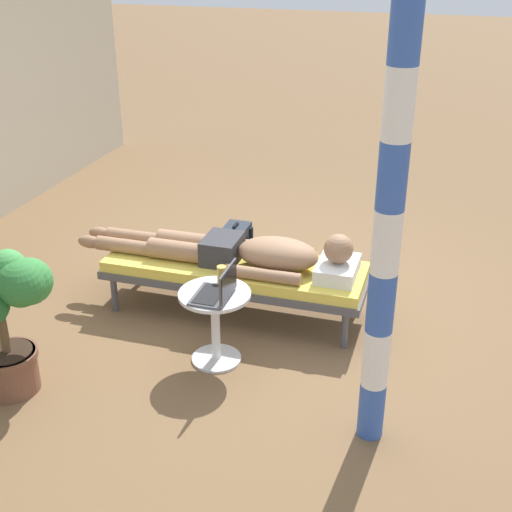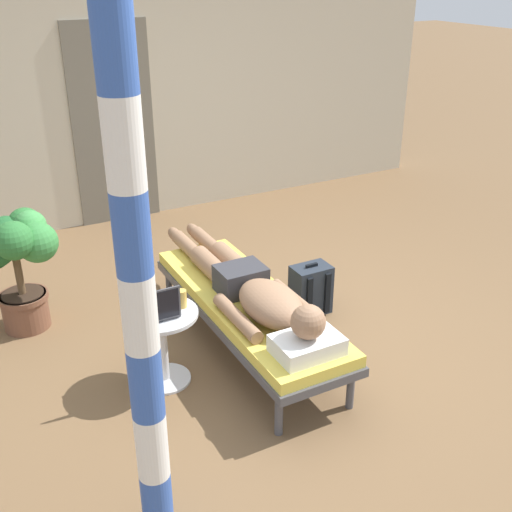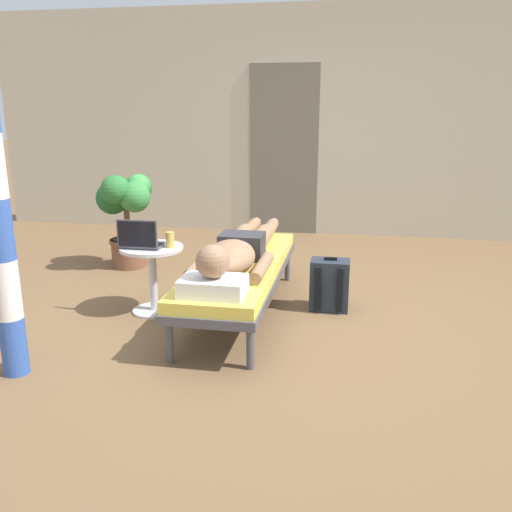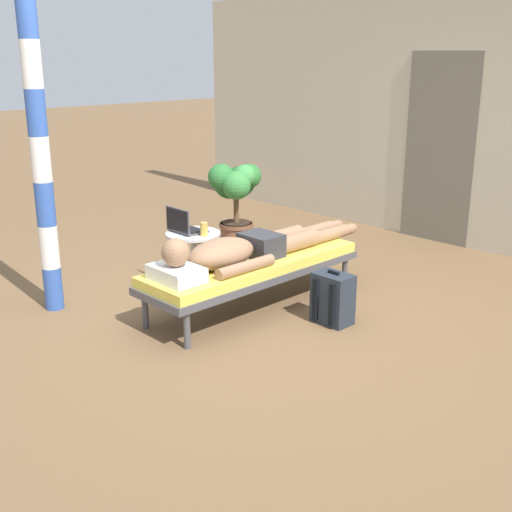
% 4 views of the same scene
% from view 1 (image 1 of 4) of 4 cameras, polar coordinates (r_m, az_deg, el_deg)
% --- Properties ---
extents(ground_plane, '(40.00, 40.00, 0.00)m').
position_cam_1_polar(ground_plane, '(5.50, 0.27, -3.56)').
color(ground_plane, brown).
extents(lounge_chair, '(0.61, 1.98, 0.42)m').
position_cam_1_polar(lounge_chair, '(5.17, -1.75, -1.25)').
color(lounge_chair, '#4C4C51').
rests_on(lounge_chair, ground).
extents(person_reclining, '(0.53, 2.17, 0.32)m').
position_cam_1_polar(person_reclining, '(5.07, -0.78, 0.33)').
color(person_reclining, white).
rests_on(person_reclining, lounge_chair).
extents(side_table, '(0.48, 0.48, 0.52)m').
position_cam_1_polar(side_table, '(4.59, -3.40, -4.87)').
color(side_table, silver).
rests_on(side_table, ground).
extents(laptop, '(0.31, 0.24, 0.23)m').
position_cam_1_polar(laptop, '(4.42, -3.11, -2.83)').
color(laptop, '#4C4C51').
rests_on(laptop, side_table).
extents(drink_glass, '(0.06, 0.06, 0.12)m').
position_cam_1_polar(drink_glass, '(4.61, -2.86, -1.53)').
color(drink_glass, gold).
rests_on(drink_glass, side_table).
extents(backpack, '(0.30, 0.26, 0.42)m').
position_cam_1_polar(backpack, '(5.87, -1.72, 0.60)').
color(backpack, '#262D38').
rests_on(backpack, ground).
extents(potted_plant, '(0.61, 0.57, 0.94)m').
position_cam_1_polar(potted_plant, '(4.44, -20.46, -3.88)').
color(potted_plant, brown).
rests_on(potted_plant, ground).
extents(porch_post, '(0.15, 0.15, 2.47)m').
position_cam_1_polar(porch_post, '(3.57, 10.75, 1.17)').
color(porch_post, '#3359B2').
rests_on(porch_post, ground).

